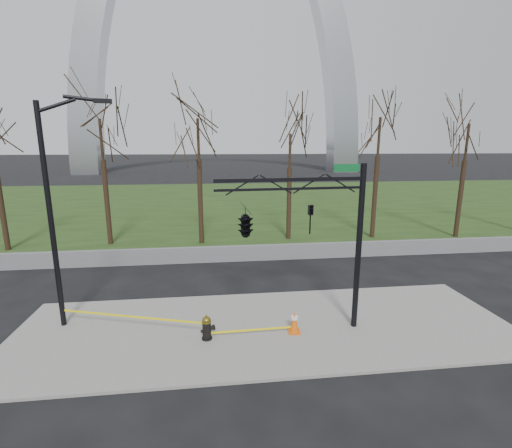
{
  "coord_description": "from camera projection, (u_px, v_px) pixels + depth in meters",
  "views": [
    {
      "loc": [
        -1.84,
        -11.87,
        6.6
      ],
      "look_at": [
        -0.17,
        2.0,
        3.5
      ],
      "focal_mm": 25.18,
      "sensor_mm": 36.0,
      "label": 1
    }
  ],
  "objects": [
    {
      "name": "traffic_signal_mast",
      "position": [
        268.0,
        221.0,
        11.73
      ],
      "size": [
        5.09,
        2.51,
        6.0
      ],
      "rotation": [
        0.0,
        0.0,
        0.06
      ],
      "color": "black",
      "rests_on": "ground"
    },
    {
      "name": "guardrail",
      "position": [
        247.0,
        253.0,
        20.8
      ],
      "size": [
        60.0,
        0.3,
        0.9
      ],
      "primitive_type": "cube",
      "color": "#59595B",
      "rests_on": "ground"
    },
    {
      "name": "street_light",
      "position": [
        56.0,
        201.0,
        12.34
      ],
      "size": [
        2.36,
        0.69,
        8.21
      ],
      "rotation": [
        0.0,
        0.0,
        0.21
      ],
      "color": "black",
      "rests_on": "ground"
    },
    {
      "name": "gateway_arch",
      "position": [
        217.0,
        24.0,
        78.81
      ],
      "size": [
        66.0,
        6.0,
        65.0
      ],
      "primitive_type": null,
      "color": "#B7B9BE",
      "rests_on": "ground"
    },
    {
      "name": "caution_tape",
      "position": [
        174.0,
        321.0,
        12.57
      ],
      "size": [
        8.33,
        1.65,
        0.45
      ],
      "color": "yellow",
      "rests_on": "ground"
    },
    {
      "name": "tree_row",
      "position": [
        246.0,
        177.0,
        23.85
      ],
      "size": [
        46.71,
        4.0,
        8.96
      ],
      "color": "black",
      "rests_on": "ground"
    },
    {
      "name": "sidewalk",
      "position": [
        267.0,
        328.0,
        13.14
      ],
      "size": [
        18.0,
        6.0,
        0.1
      ],
      "primitive_type": "cube",
      "color": "slate",
      "rests_on": "ground"
    },
    {
      "name": "ground",
      "position": [
        267.0,
        329.0,
        13.15
      ],
      "size": [
        500.0,
        500.0,
        0.0
      ],
      "primitive_type": "plane",
      "color": "black",
      "rests_on": "ground"
    },
    {
      "name": "fire_hydrant",
      "position": [
        207.0,
        328.0,
        12.19
      ],
      "size": [
        0.54,
        0.38,
        0.88
      ],
      "rotation": [
        0.0,
        0.0,
        0.4
      ],
      "color": "black",
      "rests_on": "sidewalk"
    },
    {
      "name": "grass_strip",
      "position": [
        229.0,
        202.0,
        42.22
      ],
      "size": [
        120.0,
        40.0,
        0.06
      ],
      "primitive_type": "cube",
      "color": "#1F3613",
      "rests_on": "ground"
    },
    {
      "name": "traffic_cone",
      "position": [
        294.0,
        322.0,
        12.63
      ],
      "size": [
        0.44,
        0.44,
        0.8
      ],
      "rotation": [
        0.0,
        0.0,
        -0.06
      ],
      "color": "#DD580B",
      "rests_on": "sidewalk"
    }
  ]
}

